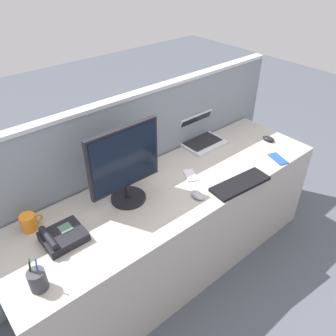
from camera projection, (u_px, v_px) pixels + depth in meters
The scene contains 13 objects.
ground_plane at pixel (172, 262), 2.61m from camera, with size 10.00×10.00×0.00m, color #4C515B.
desk at pixel (173, 228), 2.40m from camera, with size 2.27×0.67×0.74m, color #ADA89E.
cubicle_divider at pixel (139, 174), 2.48m from camera, with size 2.55×0.07×1.26m.
desktop_monitor at pixel (125, 163), 1.95m from camera, with size 0.46×0.21×0.49m.
laptop at pixel (198, 136), 2.63m from camera, with size 0.32×0.28×0.22m.
desk_phone at pixel (62, 237), 1.79m from camera, with size 0.22×0.19×0.09m.
keyboard_main at pixel (240, 184), 2.20m from camera, with size 0.42×0.15×0.02m, color black.
computer_mouse_right_hand at pixel (269, 139), 2.67m from camera, with size 0.06×0.10×0.03m, color black.
computer_mouse_left_hand at pixel (198, 195), 2.09m from camera, with size 0.06×0.10×0.03m, color #9EA0A8.
pen_cup at pixel (38, 280), 1.54m from camera, with size 0.08×0.08×0.19m.
cell_phone_blue_case at pixel (278, 159), 2.45m from camera, with size 0.07×0.15×0.01m, color blue.
cell_phone_white_slab at pixel (190, 175), 2.29m from camera, with size 0.07×0.13×0.01m, color silver.
coffee_mug at pixel (29, 222), 1.85m from camera, with size 0.12×0.09×0.10m.
Camera 1 is at (-1.14, -1.30, 2.09)m, focal length 36.23 mm.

